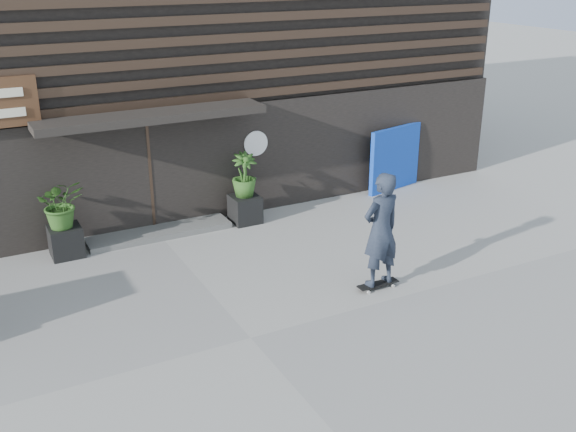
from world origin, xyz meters
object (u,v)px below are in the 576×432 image
planter_pot_left (66,241)px  planter_pot_right (245,209)px  blue_tarp (395,159)px  skateboarder (381,230)px

planter_pot_left → planter_pot_right: 3.80m
blue_tarp → skateboarder: size_ratio=0.79×
planter_pot_left → blue_tarp: blue_tarp is taller
blue_tarp → skateboarder: bearing=-142.2°
skateboarder → blue_tarp: bearing=51.2°
blue_tarp → skateboarder: (-3.42, -4.25, 0.32)m
planter_pot_right → blue_tarp: blue_tarp is taller
planter_pot_right → skateboarder: size_ratio=0.28×
planter_pot_right → blue_tarp: size_ratio=0.36×
planter_pot_right → skateboarder: (0.77, -3.95, 0.81)m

